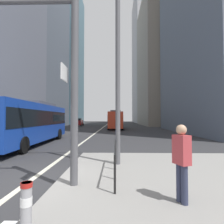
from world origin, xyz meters
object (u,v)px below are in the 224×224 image
at_px(street_lamp_post, 118,43).
at_px(pedestrian_waiting, 182,159).
at_px(city_bus_blue_oncoming, 31,121).
at_px(traffic_signal_gantry, 4,49).
at_px(city_bus_red_receding, 115,119).
at_px(car_receding_near, 117,121).
at_px(car_oncoming_mid, 79,122).
at_px(bollard_left, 26,204).

xyz_separation_m(street_lamp_post, pedestrian_waiting, (1.43, -3.43, -4.14)).
relative_size(city_bus_blue_oncoming, traffic_signal_gantry, 1.76).
bearing_deg(city_bus_red_receding, car_receding_near, 89.03).
distance_m(traffic_signal_gantry, pedestrian_waiting, 5.78).
bearing_deg(city_bus_red_receding, traffic_signal_gantry, -96.19).
bearing_deg(city_bus_red_receding, street_lamp_post, -89.54).
bearing_deg(pedestrian_waiting, car_oncoming_mid, 104.80).
bearing_deg(pedestrian_waiting, city_bus_red_receding, 93.09).
distance_m(car_receding_near, street_lamp_post, 55.88).
bearing_deg(car_receding_near, street_lamp_post, -90.28).
height_order(city_bus_blue_oncoming, car_oncoming_mid, city_bus_blue_oncoming).
bearing_deg(pedestrian_waiting, car_receding_near, 91.12).
bearing_deg(city_bus_blue_oncoming, street_lamp_post, -43.17).
height_order(street_lamp_post, pedestrian_waiting, street_lamp_post).
relative_size(street_lamp_post, bollard_left, 9.58).
bearing_deg(street_lamp_post, pedestrian_waiting, -67.40).
bearing_deg(bollard_left, street_lamp_post, 70.76).
bearing_deg(street_lamp_post, traffic_signal_gantry, -145.01).
bearing_deg(car_oncoming_mid, street_lamp_post, -75.93).
xyz_separation_m(traffic_signal_gantry, bollard_left, (1.82, -2.18, -3.51)).
bearing_deg(traffic_signal_gantry, pedestrian_waiting, -12.13).
bearing_deg(city_bus_blue_oncoming, car_oncoming_mid, 95.19).
relative_size(car_oncoming_mid, traffic_signal_gantry, 0.69).
relative_size(car_oncoming_mid, bollard_left, 5.22).
bearing_deg(car_receding_near, pedestrian_waiting, -88.88).
xyz_separation_m(car_oncoming_mid, traffic_signal_gantry, (6.24, -40.88, 3.13)).
height_order(car_receding_near, bollard_left, car_receding_near).
bearing_deg(car_oncoming_mid, pedestrian_waiting, -75.20).
bearing_deg(street_lamp_post, bollard_left, -109.24).
distance_m(city_bus_red_receding, car_receding_near, 28.67).
relative_size(car_receding_near, traffic_signal_gantry, 0.65).
xyz_separation_m(car_oncoming_mid, street_lamp_post, (9.65, -38.49, 4.29)).
distance_m(traffic_signal_gantry, street_lamp_post, 4.33).
distance_m(bollard_left, pedestrian_waiting, 3.27).
xyz_separation_m(city_bus_red_receding, bollard_left, (-1.38, -31.63, -1.22)).
height_order(car_oncoming_mid, pedestrian_waiting, car_oncoming_mid).
relative_size(car_oncoming_mid, pedestrian_waiting, 2.46).
distance_m(city_bus_red_receding, traffic_signal_gantry, 29.71).
height_order(traffic_signal_gantry, bollard_left, traffic_signal_gantry).
height_order(city_bus_red_receding, traffic_signal_gantry, traffic_signal_gantry).
bearing_deg(car_receding_near, city_bus_blue_oncoming, -98.06).
distance_m(city_bus_red_receding, pedestrian_waiting, 30.54).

